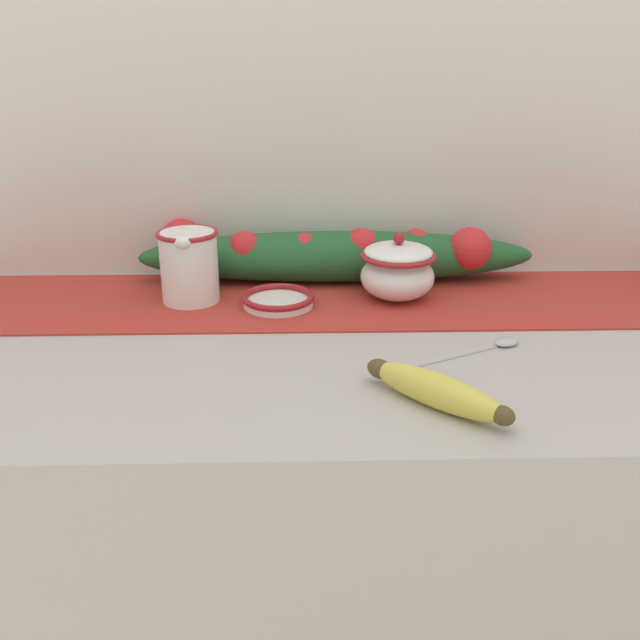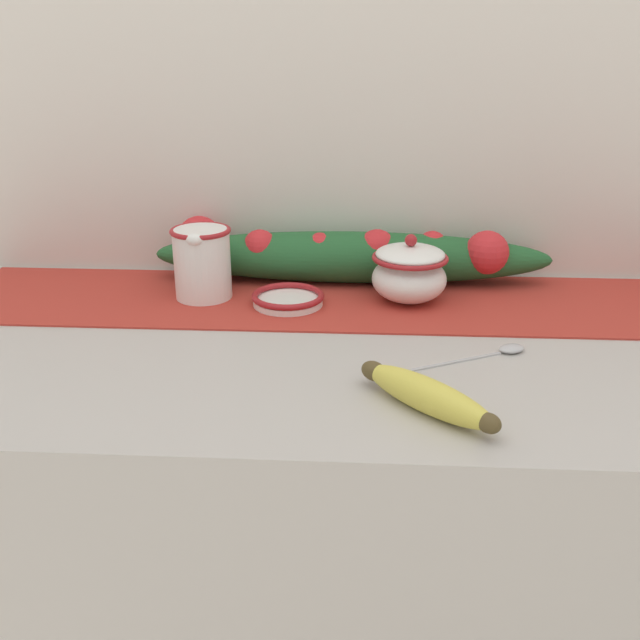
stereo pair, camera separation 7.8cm
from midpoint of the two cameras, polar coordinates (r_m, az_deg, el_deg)
name	(u,v)px [view 2 (the right image)]	position (r m, az deg, el deg)	size (l,w,h in m)	color
countertop	(344,592)	(1.29, 3.74, -20.95)	(1.44, 0.63, 0.92)	#B7B2AD
back_wall	(354,119)	(1.29, 4.55, 15.72)	(2.24, 0.04, 2.40)	silver
table_runner	(350,300)	(1.19, 4.28, 1.54)	(1.32, 0.28, 0.00)	#B23328
cream_pitcher	(202,260)	(1.19, -7.55, 4.73)	(0.10, 0.12, 0.12)	white
sugar_bowl	(409,272)	(1.17, 9.05, 3.78)	(0.12, 0.12, 0.11)	white
small_dish	(288,299)	(1.16, -0.66, 1.69)	(0.12, 0.12, 0.02)	white
banana	(426,395)	(0.85, 11.10, -5.94)	(0.16, 0.16, 0.04)	#DBCC4C
spoon	(503,351)	(1.03, 16.54, -2.39)	(0.17, 0.10, 0.01)	#B7B7BC
poinsettia_garland	(348,255)	(1.26, 4.06, 5.21)	(0.70, 0.11, 0.11)	#235B2D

